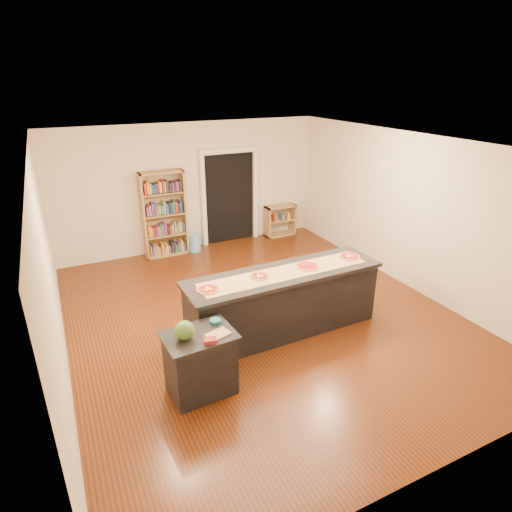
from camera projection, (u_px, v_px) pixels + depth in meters
name	position (u px, v px, depth m)	size (l,w,h in m)	color
room	(262.00, 237.00, 6.60)	(6.00, 7.00, 2.80)	beige
doorway	(229.00, 192.00, 9.90)	(1.40, 0.09, 2.21)	black
kitchen_island	(284.00, 302.00, 6.53)	(3.05, 0.83, 1.01)	black
side_counter	(200.00, 363.00, 5.27)	(0.85, 0.62, 0.84)	black
bookshelf	(164.00, 214.00, 9.21)	(0.93, 0.33, 1.87)	tan
low_shelf	(280.00, 220.00, 10.59)	(0.76, 0.33, 0.76)	tan
waste_bin	(195.00, 243.00, 9.67)	(0.27, 0.27, 0.39)	#68B4E8
kraft_paper	(285.00, 272.00, 6.32)	(2.65, 0.48, 0.00)	tan
watermelon	(184.00, 330.00, 4.99)	(0.23, 0.23, 0.23)	#144214
cutting_board	(218.00, 334.00, 5.10)	(0.28, 0.19, 0.02)	tan
package_red	(210.00, 341.00, 4.95)	(0.15, 0.10, 0.05)	maroon
package_teal	(215.00, 321.00, 5.33)	(0.14, 0.14, 0.05)	#195966
pizza_a	(208.00, 289.00, 5.81)	(0.32, 0.32, 0.02)	#B28044
pizza_b	(259.00, 276.00, 6.18)	(0.29, 0.29, 0.02)	#B28044
pizza_c	(307.00, 266.00, 6.51)	(0.35, 0.35, 0.02)	#B28044
pizza_d	(349.00, 256.00, 6.86)	(0.34, 0.34, 0.02)	#B28044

